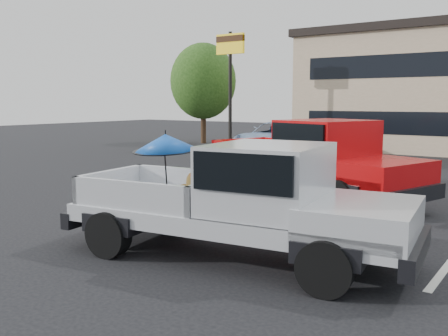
{
  "coord_description": "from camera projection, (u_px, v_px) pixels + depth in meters",
  "views": [
    {
      "loc": [
        4.41,
        -7.26,
        2.52
      ],
      "look_at": [
        -0.82,
        0.26,
        1.3
      ],
      "focal_mm": 40.0,
      "sensor_mm": 36.0,
      "label": 1
    }
  ],
  "objects": [
    {
      "name": "ground",
      "position": [
        254.0,
        247.0,
        8.74
      ],
      "size": [
        90.0,
        90.0,
        0.0
      ],
      "primitive_type": "plane",
      "color": "black",
      "rests_on": "ground"
    },
    {
      "name": "stripe_left",
      "position": [
        191.0,
        206.0,
        12.06
      ],
      "size": [
        0.12,
        5.0,
        0.01
      ],
      "primitive_type": "cube",
      "color": "silver",
      "rests_on": "ground"
    },
    {
      "name": "motel_sign",
      "position": [
        230.0,
        59.0,
        25.17
      ],
      "size": [
        1.6,
        0.22,
        6.0
      ],
      "color": "black",
      "rests_on": "ground"
    },
    {
      "name": "tree_left",
      "position": [
        203.0,
        81.0,
        30.0
      ],
      "size": [
        3.96,
        3.96,
        6.02
      ],
      "color": "#332114",
      "rests_on": "ground"
    },
    {
      "name": "silver_pickup",
      "position": [
        254.0,
        196.0,
        7.83
      ],
      "size": [
        5.9,
        2.68,
        2.06
      ],
      "rotation": [
        0.0,
        0.0,
        0.13
      ],
      "color": "black",
      "rests_on": "ground"
    },
    {
      "name": "red_pickup",
      "position": [
        321.0,
        157.0,
        12.55
      ],
      "size": [
        6.65,
        4.02,
        2.07
      ],
      "rotation": [
        0.0,
        0.0,
        -0.32
      ],
      "color": "black",
      "rests_on": "ground"
    },
    {
      "name": "silver_sedan",
      "position": [
        325.0,
        161.0,
        15.2
      ],
      "size": [
        4.59,
        2.95,
        1.43
      ],
      "primitive_type": "imported",
      "rotation": [
        0.0,
        0.0,
        1.93
      ],
      "color": "silver",
      "rests_on": "ground"
    },
    {
      "name": "blue_suv",
      "position": [
        278.0,
        139.0,
        23.34
      ],
      "size": [
        2.88,
        5.83,
        1.59
      ],
      "primitive_type": "imported",
      "rotation": [
        0.0,
        0.0,
        0.04
      ],
      "color": "#95B5DE",
      "rests_on": "ground"
    }
  ]
}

